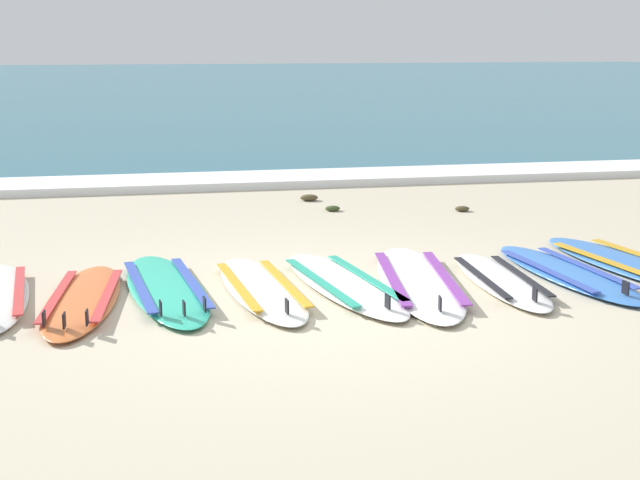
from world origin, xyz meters
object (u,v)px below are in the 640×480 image
surfboard_3 (262,288)px  surfboard_4 (343,284)px  surfboard_8 (635,266)px  surfboard_1 (83,299)px  surfboard_2 (166,288)px  surfboard_6 (501,280)px  surfboard_7 (567,273)px  surfboard_5 (418,281)px

surfboard_3 → surfboard_4: (0.71, 0.01, -0.00)m
surfboard_8 → surfboard_4: bearing=-178.4°
surfboard_1 → surfboard_2: (0.67, 0.22, -0.00)m
surfboard_3 → surfboard_8: size_ratio=0.85×
surfboard_2 → surfboard_6: bearing=-6.4°
surfboard_7 → surfboard_2: bearing=176.8°
surfboard_4 → surfboard_6: size_ratio=1.18×
surfboard_2 → surfboard_8: same height
surfboard_2 → surfboard_3: 0.81m
surfboard_3 → surfboard_8: bearing=1.5°
surfboard_4 → surfboard_1: bearing=-178.6°
surfboard_5 → surfboard_7: same height
surfboard_3 → surfboard_7: size_ratio=0.99×
surfboard_2 → surfboard_8: size_ratio=0.93×
surfboard_5 → surfboard_8: 2.14m
surfboard_6 → surfboard_7: bearing=10.6°
surfboard_5 → surfboard_6: 0.72m
surfboard_4 → surfboard_8: same height
surfboard_2 → surfboard_7: size_ratio=1.08×
surfboard_4 → surfboard_7: 2.05m
surfboard_5 → surfboard_2: bearing=174.5°
surfboard_4 → surfboard_7: (2.05, -0.04, 0.00)m
surfboard_1 → surfboard_8: bearing=1.5°
surfboard_1 → surfboard_3: size_ratio=0.99×
surfboard_6 → surfboard_3: bearing=175.9°
surfboard_4 → surfboard_6: bearing=-6.7°
surfboard_1 → surfboard_4: 2.18m
surfboard_1 → surfboard_8: size_ratio=0.85×
surfboard_6 → surfboard_7: same height
surfboard_6 → surfboard_8: (1.42, 0.24, 0.00)m
surfboard_4 → surfboard_8: size_ratio=0.91×
surfboard_1 → surfboard_7: (4.23, 0.02, -0.00)m
surfboard_8 → surfboard_7: bearing=-171.2°
surfboard_1 → surfboard_3: 1.47m
surfboard_3 → surfboard_4: 0.71m
surfboard_7 → surfboard_3: bearing=179.5°
surfboard_5 → surfboard_7: size_ratio=1.16×
surfboard_1 → surfboard_5: size_ratio=0.85×
surfboard_4 → surfboard_6: (1.37, -0.16, 0.00)m
surfboard_4 → surfboard_2: bearing=173.9°
surfboard_5 → surfboard_1: bearing=-179.9°
surfboard_2 → surfboard_6: size_ratio=1.21×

